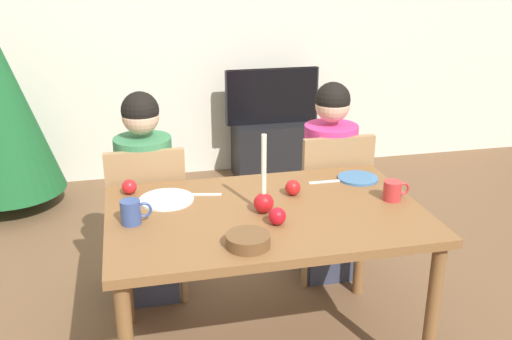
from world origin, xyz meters
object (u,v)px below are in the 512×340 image
plate_right (358,178)px  person_left_child (147,202)px  chair_right (330,197)px  apple_by_right_mug (277,216)px  tv_stand (272,150)px  candle_centerpiece (264,197)px  apple_by_left_plate (293,188)px  tv (272,96)px  apple_near_candle (129,187)px  mug_right (393,191)px  plate_left (167,199)px  person_right_child (329,186)px  dining_table (266,228)px  chair_left (148,214)px  mug_left (132,212)px  bowl_walnuts (248,240)px

plate_right → person_left_child: bearing=160.4°
chair_right → apple_by_right_mug: 0.95m
tv_stand → candle_centerpiece: bearing=-105.4°
chair_right → apple_by_left_plate: size_ratio=12.03×
chair_right → apple_by_right_mug: chair_right is taller
chair_right → person_left_child: (-1.03, 0.03, 0.06)m
chair_right → tv: bearing=87.0°
candle_centerpiece → apple_by_left_plate: candle_centerpiece is taller
candle_centerpiece → apple_near_candle: candle_centerpiece is taller
mug_right → plate_left: bearing=167.6°
mug_right → person_left_child: bearing=149.4°
plate_left → apple_by_right_mug: size_ratio=3.33×
person_right_child → candle_centerpiece: bearing=-129.8°
dining_table → apple_by_left_plate: 0.25m
chair_left → plate_left: bearing=-78.4°
mug_right → apple_by_right_mug: bearing=-167.3°
person_right_child → apple_by_right_mug: (-0.52, -0.79, 0.22)m
chair_left → mug_right: (1.10, -0.62, 0.28)m
dining_table → person_left_child: 0.82m
apple_by_left_plate → person_left_child: bearing=143.6°
mug_left → mug_right: bearing=-0.5°
chair_left → plate_left: 0.47m
bowl_walnuts → candle_centerpiece: bearing=65.5°
bowl_walnuts → apple_near_candle: 0.78m
tv → mug_left: (-1.20, -2.30, 0.09)m
apple_near_candle → person_right_child: bearing=15.3°
plate_left → bowl_walnuts: bowl_walnuts is taller
apple_by_right_mug → apple_near_candle: bearing=141.3°
apple_near_candle → plate_left: bearing=-36.9°
mug_left → apple_near_candle: mug_left is taller
chair_left → plate_left: chair_left is taller
chair_left → tv: tv is taller
chair_right → mug_right: size_ratio=7.04×
tv → chair_left: bearing=-123.6°
chair_left → apple_by_right_mug: size_ratio=11.92×
person_left_child → apple_near_candle: person_left_child is taller
person_left_child → apple_by_right_mug: (0.52, -0.79, 0.22)m
mug_left → mug_right: size_ratio=1.03×
mug_right → apple_near_candle: 1.24m
chair_right → person_right_child: 0.07m
dining_table → bowl_walnuts: bowl_walnuts is taller
bowl_walnuts → person_left_child: bearing=110.5°
dining_table → chair_left: chair_left is taller
bowl_walnuts → apple_near_candle: (-0.44, 0.64, 0.01)m
dining_table → mug_left: mug_left is taller
tv → person_left_child: bearing=-124.1°
tv_stand → plate_right: bearing=-92.1°
dining_table → apple_near_candle: (-0.59, 0.33, 0.12)m
tv → bowl_walnuts: (-0.77, -2.61, 0.07)m
mug_left → apple_near_candle: bearing=90.5°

